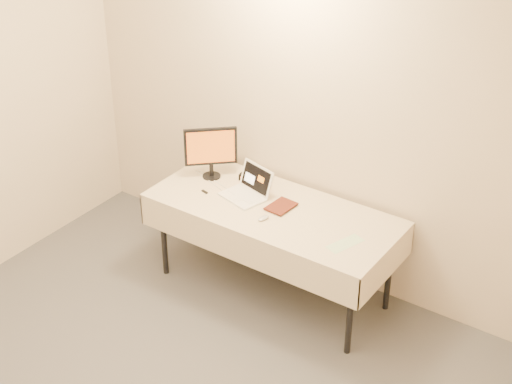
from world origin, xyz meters
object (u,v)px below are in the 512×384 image
Objects in this scene: table at (273,215)px; monitor at (211,149)px; laptop at (248,189)px; book at (272,191)px.

monitor is at bearing 169.86° from table.
table is 0.28m from laptop.
monitor is 0.64m from book.
laptop is at bearing -175.88° from book.
laptop reaches higher than table.
laptop is (-0.25, 0.04, 0.11)m from table.
table is 4.47× the size of monitor.
laptop is at bearing -53.14° from monitor.
monitor is (-0.40, 0.07, 0.19)m from laptop.
book is at bearing 13.98° from laptop.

